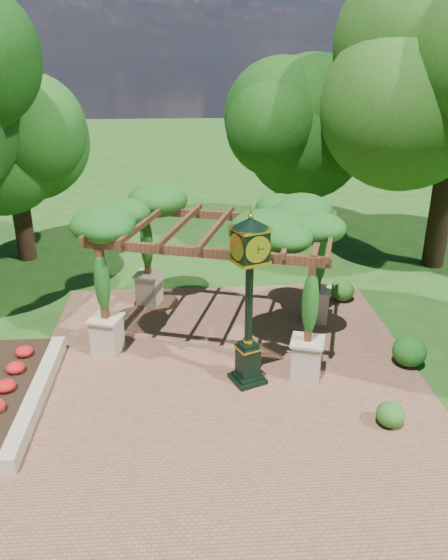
{
  "coord_description": "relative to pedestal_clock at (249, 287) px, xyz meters",
  "views": [
    {
      "loc": [
        -0.9,
        -10.7,
        7.76
      ],
      "look_at": [
        0.0,
        2.5,
        2.2
      ],
      "focal_mm": 35.0,
      "sensor_mm": 36.0,
      "label": 1
    }
  ],
  "objects": [
    {
      "name": "shrub_back",
      "position": [
        3.67,
        4.62,
        -2.22
      ],
      "size": [
        0.93,
        0.93,
        0.73
      ],
      "primitive_type": "ellipsoid",
      "rotation": [
        0.0,
        0.0,
        0.16
      ],
      "color": "#2D651D",
      "rests_on": "brick_plaza"
    },
    {
      "name": "shrub_front",
      "position": [
        2.97,
        -1.99,
        -2.3
      ],
      "size": [
        0.81,
        0.81,
        0.57
      ],
      "primitive_type": "ellipsoid",
      "rotation": [
        0.0,
        0.0,
        -0.35
      ],
      "color": "#285D1A",
      "rests_on": "brick_plaza"
    },
    {
      "name": "pergola",
      "position": [
        -0.61,
        2.51,
        0.65
      ],
      "size": [
        7.23,
        5.64,
        3.99
      ],
      "rotation": [
        0.0,
        0.0,
        -0.3
      ],
      "color": "#C7B594",
      "rests_on": "brick_plaza"
    },
    {
      "name": "shrub_mid",
      "position": [
        4.35,
        0.48,
        -2.18
      ],
      "size": [
        1.15,
        1.15,
        0.8
      ],
      "primitive_type": "ellipsoid",
      "rotation": [
        0.0,
        0.0,
        0.38
      ],
      "color": "#1A5317",
      "rests_on": "brick_plaza"
    },
    {
      "name": "tree_north",
      "position": [
        2.94,
        12.41,
        2.5
      ],
      "size": [
        4.96,
        4.96,
        7.45
      ],
      "color": "#392516",
      "rests_on": "ground"
    },
    {
      "name": "tree_west_far",
      "position": [
        -7.92,
        9.51,
        2.74
      ],
      "size": [
        4.19,
        4.19,
        7.83
      ],
      "color": "#311E13",
      "rests_on": "ground"
    },
    {
      "name": "sundial",
      "position": [
        0.96,
        8.59,
        -2.17
      ],
      "size": [
        0.58,
        0.58,
        1.04
      ],
      "rotation": [
        0.0,
        0.0,
        -0.01
      ],
      "color": "gray",
      "rests_on": "ground"
    },
    {
      "name": "pedestal_clock",
      "position": [
        0.0,
        0.0,
        0.0
      ],
      "size": [
        1.13,
        1.13,
        4.38
      ],
      "rotation": [
        0.0,
        0.0,
        0.4
      ],
      "color": "black",
      "rests_on": "brick_plaza"
    },
    {
      "name": "brick_plaza",
      "position": [
        -0.5,
        -0.0,
        -2.6
      ],
      "size": [
        10.0,
        12.0,
        0.04
      ],
      "primitive_type": "cube",
      "color": "brown",
      "rests_on": "ground"
    },
    {
      "name": "ground",
      "position": [
        -0.5,
        -1.0,
        -2.62
      ],
      "size": [
        120.0,
        120.0,
        0.0
      ],
      "primitive_type": "plane",
      "color": "#1E4714",
      "rests_on": "ground"
    },
    {
      "name": "border_wall",
      "position": [
        -5.1,
        -0.5,
        -2.42
      ],
      "size": [
        0.35,
        5.0,
        0.4
      ],
      "primitive_type": "cube",
      "color": "#C6B793",
      "rests_on": "ground"
    }
  ]
}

